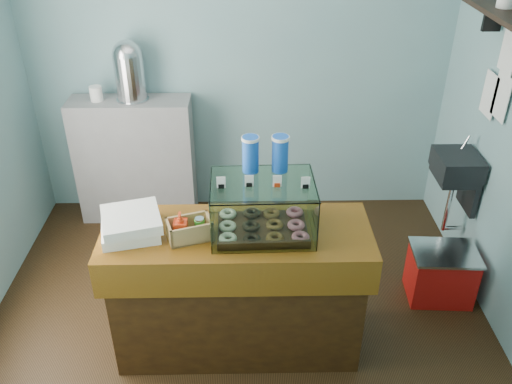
{
  "coord_description": "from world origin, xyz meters",
  "views": [
    {
      "loc": [
        0.07,
        -2.85,
        2.75
      ],
      "look_at": [
        0.12,
        -0.15,
        1.11
      ],
      "focal_mm": 38.0,
      "sensor_mm": 36.0,
      "label": 1
    }
  ],
  "objects_px": {
    "counter": "(238,289)",
    "red_cooler": "(441,274)",
    "coffee_urn": "(129,69)",
    "display_case": "(263,202)"
  },
  "relations": [
    {
      "from": "coffee_urn",
      "to": "red_cooler",
      "type": "bearing_deg",
      "value": -26.65
    },
    {
      "from": "counter",
      "to": "coffee_urn",
      "type": "relative_size",
      "value": 3.27
    },
    {
      "from": "display_case",
      "to": "coffee_urn",
      "type": "height_order",
      "value": "coffee_urn"
    },
    {
      "from": "counter",
      "to": "coffee_urn",
      "type": "xyz_separation_m",
      "value": [
        -0.86,
        1.59,
        0.9
      ]
    },
    {
      "from": "counter",
      "to": "display_case",
      "type": "bearing_deg",
      "value": 14.9
    },
    {
      "from": "red_cooler",
      "to": "display_case",
      "type": "bearing_deg",
      "value": -160.22
    },
    {
      "from": "counter",
      "to": "red_cooler",
      "type": "bearing_deg",
      "value": 16.07
    },
    {
      "from": "counter",
      "to": "coffee_urn",
      "type": "distance_m",
      "value": 2.02
    },
    {
      "from": "counter",
      "to": "red_cooler",
      "type": "xyz_separation_m",
      "value": [
        1.47,
        0.42,
        -0.25
      ]
    },
    {
      "from": "red_cooler",
      "to": "coffee_urn",
      "type": "bearing_deg",
      "value": 156.92
    }
  ]
}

